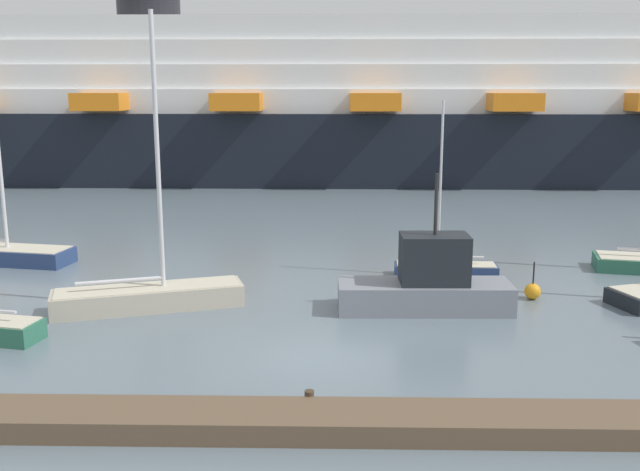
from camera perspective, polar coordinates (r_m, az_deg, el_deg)
ground_plane at (r=22.12m, az=-0.48°, el=-9.70°), size 600.00×600.00×0.00m
dock_pier at (r=17.59m, az=-0.97°, el=-14.66°), size 21.73×1.81×0.66m
sailboat_0 at (r=31.47m, az=10.03°, el=-2.55°), size 4.46×1.36×7.56m
sailboat_5 at (r=27.25m, az=-13.55°, el=-4.56°), size 7.10×3.66×10.73m
fishing_boat_1 at (r=26.50m, az=8.62°, el=-3.84°), size 6.39×2.13×5.08m
channel_buoy_0 at (r=28.92m, az=16.67°, el=-4.29°), size 0.63×0.63×1.50m
cruise_ship at (r=64.23m, az=3.92°, el=10.10°), size 108.07×17.42×19.11m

